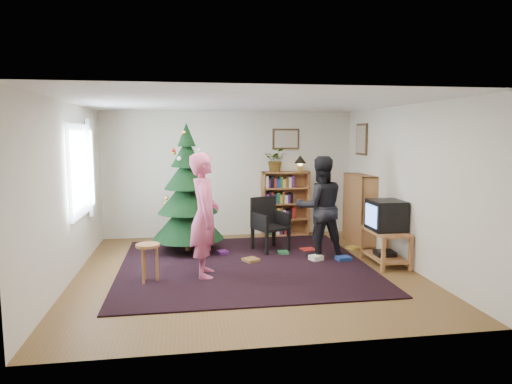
{
  "coord_description": "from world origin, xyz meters",
  "views": [
    {
      "loc": [
        -0.89,
        -6.62,
        2.05
      ],
      "look_at": [
        0.27,
        0.76,
        1.1
      ],
      "focal_mm": 32.0,
      "sensor_mm": 36.0,
      "label": 1
    }
  ],
  "objects": [
    {
      "name": "window_pane",
      "position": [
        -2.47,
        0.6,
        1.5
      ],
      "size": [
        0.04,
        1.2,
        1.4
      ],
      "primitive_type": "cube",
      "color": "silver",
      "rests_on": "wall_left"
    },
    {
      "name": "floor",
      "position": [
        0.0,
        0.0,
        0.0
      ],
      "size": [
        5.0,
        5.0,
        0.0
      ],
      "primitive_type": "plane",
      "color": "brown",
      "rests_on": "ground"
    },
    {
      "name": "curtain",
      "position": [
        -2.43,
        1.3,
        1.5
      ],
      "size": [
        0.06,
        0.35,
        1.6
      ],
      "primitive_type": "cube",
      "color": "white",
      "rests_on": "wall_left"
    },
    {
      "name": "potted_plant",
      "position": [
        0.92,
        2.34,
        1.54
      ],
      "size": [
        0.54,
        0.51,
        0.47
      ],
      "primitive_type": "imported",
      "rotation": [
        0.0,
        0.0,
        -0.42
      ],
      "color": "gray",
      "rests_on": "bookshelf_back"
    },
    {
      "name": "wall_back",
      "position": [
        0.0,
        2.5,
        1.25
      ],
      "size": [
        5.0,
        0.02,
        2.5
      ],
      "primitive_type": "cube",
      "color": "silver",
      "rests_on": "floor"
    },
    {
      "name": "person_standing",
      "position": [
        -0.62,
        -0.16,
        0.9
      ],
      "size": [
        0.45,
        0.67,
        1.79
      ],
      "primitive_type": "imported",
      "rotation": [
        0.0,
        0.0,
        1.54
      ],
      "color": "#C54F75",
      "rests_on": "rug"
    },
    {
      "name": "armchair",
      "position": [
        0.57,
        1.2,
        0.51
      ],
      "size": [
        0.68,
        0.7,
        0.94
      ],
      "rotation": [
        0.0,
        0.0,
        0.41
      ],
      "color": "black",
      "rests_on": "rug"
    },
    {
      "name": "picture_back",
      "position": [
        1.15,
        2.48,
        1.95
      ],
      "size": [
        0.55,
        0.03,
        0.42
      ],
      "color": "#4C3319",
      "rests_on": "wall_back"
    },
    {
      "name": "christmas_tree",
      "position": [
        -0.85,
        1.29,
        0.93
      ],
      "size": [
        1.23,
        1.23,
        2.24
      ],
      "rotation": [
        0.0,
        0.0,
        0.4
      ],
      "color": "#3F2816",
      "rests_on": "rug"
    },
    {
      "name": "wall_front",
      "position": [
        0.0,
        -2.5,
        1.25
      ],
      "size": [
        5.0,
        0.02,
        2.5
      ],
      "primitive_type": "cube",
      "color": "silver",
      "rests_on": "floor"
    },
    {
      "name": "wall_right",
      "position": [
        2.5,
        0.0,
        1.25
      ],
      "size": [
        0.02,
        5.0,
        2.5
      ],
      "primitive_type": "cube",
      "color": "silver",
      "rests_on": "floor"
    },
    {
      "name": "bookshelf_back",
      "position": [
        1.12,
        2.34,
        0.66
      ],
      "size": [
        0.95,
        0.3,
        1.3
      ],
      "color": "#A86E3C",
      "rests_on": "floor"
    },
    {
      "name": "ceiling",
      "position": [
        0.0,
        0.0,
        2.5
      ],
      "size": [
        5.0,
        5.0,
        0.0
      ],
      "primitive_type": "plane",
      "rotation": [
        3.14,
        0.0,
        0.0
      ],
      "color": "white",
      "rests_on": "wall_back"
    },
    {
      "name": "wall_left",
      "position": [
        -2.5,
        0.0,
        1.25
      ],
      "size": [
        0.02,
        5.0,
        2.5
      ],
      "primitive_type": "cube",
      "color": "silver",
      "rests_on": "floor"
    },
    {
      "name": "crt_tv",
      "position": [
        2.22,
        0.03,
        0.79
      ],
      "size": [
        0.5,
        0.54,
        0.47
      ],
      "color": "black",
      "rests_on": "tv_stand"
    },
    {
      "name": "tv_stand",
      "position": [
        2.22,
        0.03,
        0.32
      ],
      "size": [
        0.49,
        0.89,
        0.55
      ],
      "color": "#A86E3C",
      "rests_on": "floor"
    },
    {
      "name": "stool",
      "position": [
        -1.42,
        -0.33,
        0.42
      ],
      "size": [
        0.33,
        0.33,
        0.55
      ],
      "color": "#A86E3C",
      "rests_on": "floor"
    },
    {
      "name": "bookshelf_right",
      "position": [
        2.34,
        1.43,
        0.66
      ],
      "size": [
        0.3,
        0.95,
        1.3
      ],
      "rotation": [
        0.0,
        0.0,
        1.57
      ],
      "color": "#A86E3C",
      "rests_on": "floor"
    },
    {
      "name": "floor_clutter",
      "position": [
        0.96,
        0.7,
        0.04
      ],
      "size": [
        2.55,
        0.94,
        0.08
      ],
      "color": "#A51E19",
      "rests_on": "rug"
    },
    {
      "name": "picture_right",
      "position": [
        2.48,
        1.75,
        1.95
      ],
      "size": [
        0.03,
        0.5,
        0.6
      ],
      "color": "#4C3319",
      "rests_on": "wall_right"
    },
    {
      "name": "rug",
      "position": [
        0.0,
        0.3,
        0.01
      ],
      "size": [
        3.8,
        3.6,
        0.02
      ],
      "primitive_type": "cube",
      "color": "black",
      "rests_on": "floor"
    },
    {
      "name": "table_lamp",
      "position": [
        1.42,
        2.34,
        1.52
      ],
      "size": [
        0.24,
        0.24,
        0.33
      ],
      "color": "#A57F33",
      "rests_on": "bookshelf_back"
    },
    {
      "name": "person_by_chair",
      "position": [
        1.31,
        0.57,
        0.85
      ],
      "size": [
        0.83,
        0.65,
        1.7
      ],
      "primitive_type": "imported",
      "rotation": [
        0.0,
        0.0,
        3.15
      ],
      "color": "black",
      "rests_on": "rug"
    }
  ]
}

